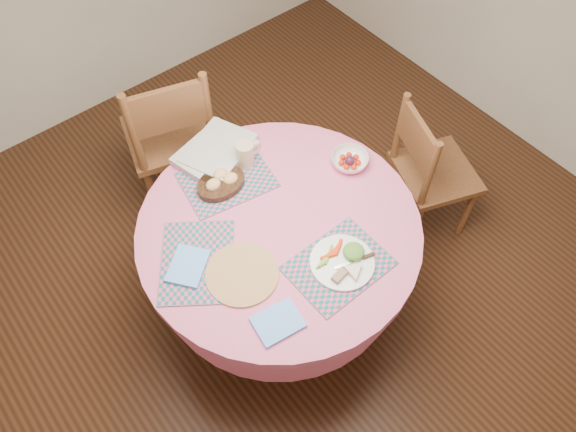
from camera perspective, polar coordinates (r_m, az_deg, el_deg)
name	(u,v)px	position (r m, az deg, el deg)	size (l,w,h in m)	color
ground	(281,303)	(3.07, -0.73, -8.87)	(4.00, 4.00, 0.00)	#331C0F
room_envelope	(275,40)	(1.71, -1.37, 17.41)	(4.01, 4.01, 2.71)	silver
dining_table	(280,250)	(2.58, -0.86, -3.43)	(1.24, 1.24, 0.75)	#D76484
chair_right	(429,170)	(3.08, 14.11, 4.58)	(0.51, 0.52, 0.88)	brown
chair_back	(172,136)	(3.12, -11.73, 7.96)	(0.58, 0.56, 1.01)	brown
placemat_front	(339,265)	(2.32, 5.15, -5.02)	(0.40, 0.30, 0.01)	#116165
placemat_left	(197,261)	(2.35, -9.19, -4.58)	(0.40, 0.30, 0.01)	#116165
placemat_back	(227,180)	(2.58, -6.19, 3.67)	(0.40, 0.30, 0.01)	#116165
wicker_trivet	(242,274)	(2.30, -4.68, -5.91)	(0.30, 0.30, 0.01)	#AB744A
napkin_near	(278,322)	(2.19, -1.03, -10.75)	(0.18, 0.14, 0.01)	#62A5FE
napkin_far	(188,266)	(2.33, -10.14, -5.01)	(0.18, 0.14, 0.01)	#62A5FE
dinner_plate	(345,261)	(2.31, 5.77, -4.61)	(0.27, 0.27, 0.05)	white
bread_bowl	(221,182)	(2.54, -6.82, 3.45)	(0.23, 0.23, 0.08)	black
latte_mug	(246,154)	(2.59, -4.32, 6.29)	(0.12, 0.08, 0.12)	#CDB38D
fruit_bowl	(350,161)	(2.62, 6.29, 5.60)	(0.20, 0.20, 0.05)	white
newspaper_stack	(216,152)	(2.66, -7.35, 6.47)	(0.41, 0.35, 0.04)	silver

